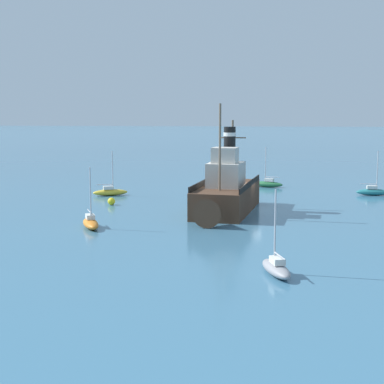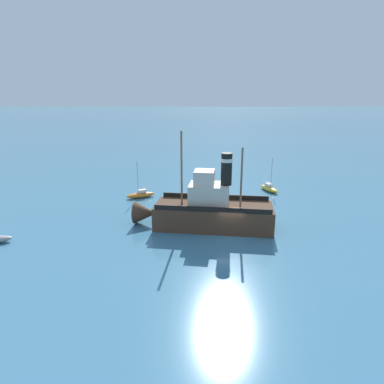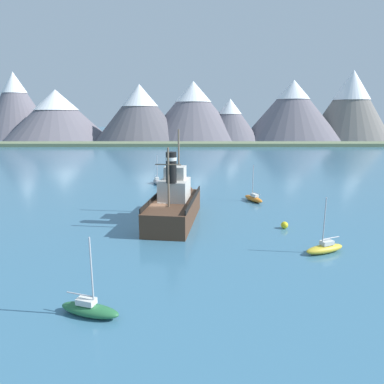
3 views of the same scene
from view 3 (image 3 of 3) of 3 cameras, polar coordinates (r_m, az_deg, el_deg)
The scene contains 9 objects.
ground_plane at distance 36.77m, azimuth -6.07°, elevation -5.58°, with size 600.00×600.00×0.00m, color teal.
mountain_ridge at distance 165.88m, azimuth -0.80°, elevation 13.62°, with size 200.21×53.30×32.30m.
shoreline_strip at distance 131.32m, azimuth -1.59°, elevation 8.00°, with size 240.00×12.00×1.20m, color #6B7A56.
old_tugboat at distance 38.10m, azimuth -2.71°, elevation -2.00°, with size 5.99×14.73×9.90m.
sailboat_yellow at distance 31.66m, azimuth 21.40°, elevation -8.70°, with size 3.93×2.47×4.90m.
sailboat_grey at distance 58.55m, azimuth -5.69°, elevation 1.78°, with size 2.15×3.96×4.90m.
sailboat_orange at distance 47.26m, azimuth 10.37°, elevation -1.03°, with size 2.57×3.92×4.90m.
sailboat_green at distance 22.01m, azimuth -16.56°, elevation -18.12°, with size 3.95×2.19×4.90m.
mooring_buoy at distance 36.82m, azimuth 15.31°, elevation -5.35°, with size 0.74×0.74×0.74m, color yellow.
Camera 3 is at (3.97, -34.69, 11.54)m, focal length 32.00 mm.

